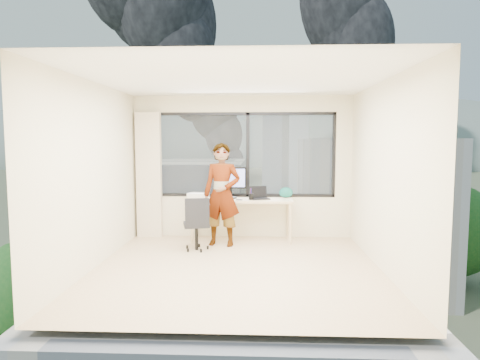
# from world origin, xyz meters

# --- Properties ---
(floor) EXTENTS (4.00, 4.00, 0.01)m
(floor) POSITION_xyz_m (0.00, 0.00, 0.00)
(floor) COLOR tan
(floor) RESTS_ON ground
(ceiling) EXTENTS (4.00, 4.00, 0.01)m
(ceiling) POSITION_xyz_m (0.00, 0.00, 2.60)
(ceiling) COLOR white
(ceiling) RESTS_ON ground
(wall_front) EXTENTS (4.00, 0.01, 2.60)m
(wall_front) POSITION_xyz_m (0.00, -2.00, 1.30)
(wall_front) COLOR beige
(wall_front) RESTS_ON ground
(wall_left) EXTENTS (0.01, 4.00, 2.60)m
(wall_left) POSITION_xyz_m (-2.00, 0.00, 1.30)
(wall_left) COLOR beige
(wall_left) RESTS_ON ground
(wall_right) EXTENTS (0.01, 4.00, 2.60)m
(wall_right) POSITION_xyz_m (2.00, 0.00, 1.30)
(wall_right) COLOR beige
(wall_right) RESTS_ON ground
(window_wall) EXTENTS (3.30, 0.16, 1.55)m
(window_wall) POSITION_xyz_m (0.05, 2.00, 1.52)
(window_wall) COLOR black
(window_wall) RESTS_ON ground
(curtain) EXTENTS (0.45, 0.14, 2.30)m
(curtain) POSITION_xyz_m (-1.72, 1.88, 1.15)
(curtain) COLOR beige
(curtain) RESTS_ON floor
(desk) EXTENTS (1.80, 0.60, 0.75)m
(desk) POSITION_xyz_m (0.00, 1.66, 0.38)
(desk) COLOR tan
(desk) RESTS_ON floor
(chair) EXTENTS (0.55, 0.55, 0.90)m
(chair) POSITION_xyz_m (-0.71, 0.96, 0.45)
(chair) COLOR black
(chair) RESTS_ON floor
(person) EXTENTS (0.70, 0.53, 1.75)m
(person) POSITION_xyz_m (-0.32, 1.30, 0.87)
(person) COLOR #2D2D33
(person) RESTS_ON floor
(monitor) EXTENTS (0.58, 0.15, 0.57)m
(monitor) POSITION_xyz_m (-0.20, 1.75, 1.04)
(monitor) COLOR black
(monitor) RESTS_ON desk
(game_console) EXTENTS (0.40, 0.37, 0.08)m
(game_console) POSITION_xyz_m (-0.80, 1.84, 0.79)
(game_console) COLOR white
(game_console) RESTS_ON desk
(laptop) EXTENTS (0.40, 0.41, 0.20)m
(laptop) POSITION_xyz_m (0.33, 1.64, 0.85)
(laptop) COLOR black
(laptop) RESTS_ON desk
(cellphone) EXTENTS (0.11, 0.07, 0.01)m
(cellphone) POSITION_xyz_m (-0.04, 1.51, 0.76)
(cellphone) COLOR black
(cellphone) RESTS_ON desk
(pen_cup) EXTENTS (0.10, 0.10, 0.11)m
(pen_cup) POSITION_xyz_m (0.17, 1.56, 0.80)
(pen_cup) COLOR black
(pen_cup) RESTS_ON desk
(handbag) EXTENTS (0.27, 0.19, 0.19)m
(handbag) POSITION_xyz_m (0.80, 1.86, 0.84)
(handbag) COLOR #0D504E
(handbag) RESTS_ON desk
(exterior_ground) EXTENTS (400.00, 400.00, 0.04)m
(exterior_ground) POSITION_xyz_m (0.00, 120.00, -14.00)
(exterior_ground) COLOR #515B3D
(exterior_ground) RESTS_ON ground
(near_bldg_a) EXTENTS (16.00, 12.00, 14.00)m
(near_bldg_a) POSITION_xyz_m (-9.00, 30.00, -7.00)
(near_bldg_a) COLOR beige
(near_bldg_a) RESTS_ON exterior_ground
(near_bldg_b) EXTENTS (14.00, 13.00, 16.00)m
(near_bldg_b) POSITION_xyz_m (12.00, 38.00, -6.00)
(near_bldg_b) COLOR white
(near_bldg_b) RESTS_ON exterior_ground
(far_tower_a) EXTENTS (14.00, 14.00, 28.00)m
(far_tower_a) POSITION_xyz_m (-35.00, 95.00, 0.00)
(far_tower_a) COLOR silver
(far_tower_a) RESTS_ON exterior_ground
(far_tower_b) EXTENTS (13.00, 13.00, 30.00)m
(far_tower_b) POSITION_xyz_m (8.00, 120.00, 1.00)
(far_tower_b) COLOR silver
(far_tower_b) RESTS_ON exterior_ground
(far_tower_c) EXTENTS (15.00, 15.00, 26.00)m
(far_tower_c) POSITION_xyz_m (45.00, 140.00, -1.00)
(far_tower_c) COLOR silver
(far_tower_c) RESTS_ON exterior_ground
(far_tower_d) EXTENTS (16.00, 14.00, 22.00)m
(far_tower_d) POSITION_xyz_m (-60.00, 150.00, -3.00)
(far_tower_d) COLOR silver
(far_tower_d) RESTS_ON exterior_ground
(hill_a) EXTENTS (288.00, 216.00, 90.00)m
(hill_a) POSITION_xyz_m (-120.00, 320.00, -14.00)
(hill_a) COLOR slate
(hill_a) RESTS_ON exterior_ground
(hill_b) EXTENTS (300.00, 220.00, 96.00)m
(hill_b) POSITION_xyz_m (100.00, 320.00, -14.00)
(hill_b) COLOR slate
(hill_b) RESTS_ON exterior_ground
(tree_a) EXTENTS (7.00, 7.00, 8.00)m
(tree_a) POSITION_xyz_m (-16.00, 22.00, -10.00)
(tree_a) COLOR #1C541D
(tree_a) RESTS_ON exterior_ground
(tree_b) EXTENTS (7.60, 7.60, 9.00)m
(tree_b) POSITION_xyz_m (4.00, 18.00, -9.50)
(tree_b) COLOR #1C541D
(tree_b) RESTS_ON exterior_ground
(tree_c) EXTENTS (8.40, 8.40, 10.00)m
(tree_c) POSITION_xyz_m (22.00, 40.00, -9.00)
(tree_c) COLOR #1C541D
(tree_c) RESTS_ON exterior_ground
(smoke_plume_a) EXTENTS (40.00, 24.00, 90.00)m
(smoke_plume_a) POSITION_xyz_m (-10.00, 150.00, 39.00)
(smoke_plume_a) COLOR black
(smoke_plume_a) RESTS_ON exterior_ground
(smoke_plume_b) EXTENTS (30.00, 18.00, 70.00)m
(smoke_plume_b) POSITION_xyz_m (55.00, 170.00, 27.00)
(smoke_plume_b) COLOR black
(smoke_plume_b) RESTS_ON exterior_ground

